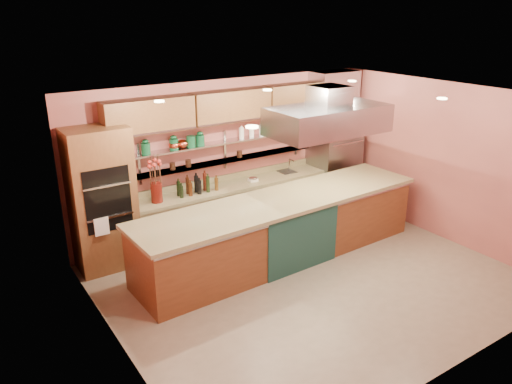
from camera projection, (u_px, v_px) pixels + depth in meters
floor at (310, 280)px, 7.76m from camera, size 6.00×5.00×0.02m
ceiling at (318, 99)px, 6.78m from camera, size 6.00×5.00×0.02m
wall_back at (227, 155)px, 9.22m from camera, size 6.00×0.04×2.80m
wall_front at (465, 264)px, 5.32m from camera, size 6.00×0.04×2.80m
wall_left at (112, 246)px, 5.71m from camera, size 0.04×5.00×2.80m
wall_right at (444, 162)px, 8.83m from camera, size 0.04×5.00×2.80m
oven_stack at (102, 200)px, 7.78m from camera, size 0.95×0.64×2.30m
refrigerator at (334, 158)px, 10.29m from camera, size 0.95×0.72×2.10m
back_counter at (233, 208)px, 9.29m from camera, size 3.84×0.64×0.93m
wall_shelf_lower at (228, 160)px, 9.11m from camera, size 3.60×0.26×0.03m
wall_shelf_upper at (228, 142)px, 8.99m from camera, size 3.60×0.26×0.03m
upper_cabinets at (231, 106)px, 8.75m from camera, size 4.60×0.36×0.55m
range_hood at (328, 120)px, 8.14m from camera, size 2.00×1.00×0.45m
ceiling_downlights at (308, 99)px, 6.95m from camera, size 4.00×2.80×0.02m
island at (282, 229)px, 8.27m from camera, size 5.08×1.26×1.05m
flower_vase at (157, 192)px, 8.24m from camera, size 0.22×0.22×0.34m
oil_bottle_cluster at (198, 186)px, 8.65m from camera, size 0.82×0.52×0.26m
kitchen_scale at (253, 179)px, 9.28m from camera, size 0.19×0.16×0.09m
bar_faucet at (289, 165)px, 9.81m from camera, size 0.04×0.04×0.25m
copper_kettle at (182, 144)px, 8.49m from camera, size 0.22×0.22×0.15m
green_canister at (191, 141)px, 8.57m from camera, size 0.19×0.19×0.19m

